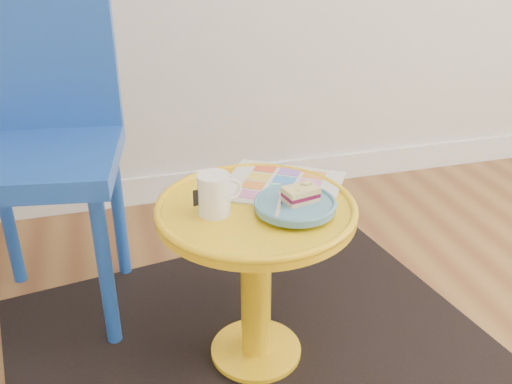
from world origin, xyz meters
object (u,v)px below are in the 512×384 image
object	(u,v)px
mug	(215,193)
plate	(295,205)
newspaper	(282,185)
chair	(40,129)
side_table	(256,252)

from	to	relation	value
mug	plate	world-z (taller)	mug
newspaper	mug	xyz separation A→B (m)	(-0.20, -0.10, 0.05)
mug	plate	distance (m)	0.19
chair	newspaper	distance (m)	0.71
mug	plate	bearing A→B (deg)	-23.36
side_table	newspaper	distance (m)	0.19
newspaper	plate	xyz separation A→B (m)	(-0.01, -0.15, 0.02)
newspaper	plate	size ratio (longest dim) A/B	1.53
chair	plate	size ratio (longest dim) A/B	5.03
chair	newspaper	xyz separation A→B (m)	(0.61, -0.35, -0.09)
chair	plate	distance (m)	0.78
plate	mug	bearing A→B (deg)	165.10
side_table	chair	size ratio (longest dim) A/B	0.50
mug	side_table	bearing A→B (deg)	-5.42
chair	plate	xyz separation A→B (m)	(0.59, -0.49, -0.08)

